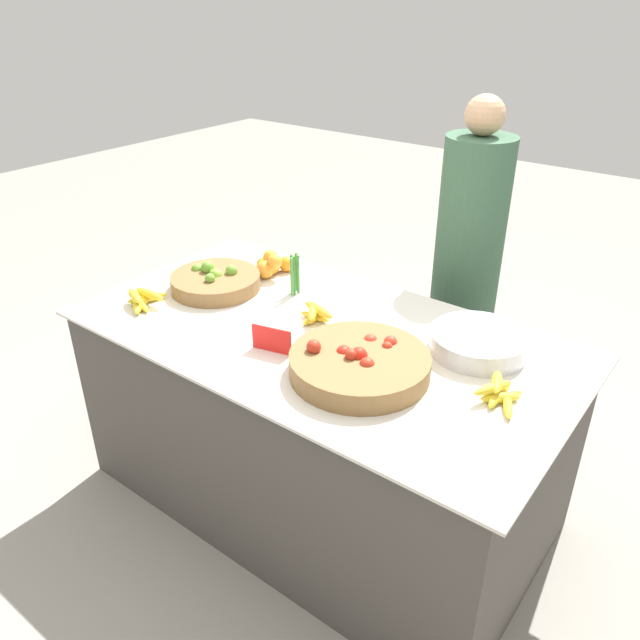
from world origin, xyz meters
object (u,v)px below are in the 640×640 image
(tomato_basket, at_px, (359,364))
(metal_bowl, at_px, (478,342))
(lime_bowl, at_px, (215,281))
(vendor_person, at_px, (464,285))
(price_sign, at_px, (272,340))

(tomato_basket, height_order, metal_bowl, tomato_basket)
(lime_bowl, relative_size, vendor_person, 0.24)
(metal_bowl, xyz_separation_m, price_sign, (-0.56, -0.43, 0.01))
(price_sign, height_order, vendor_person, vendor_person)
(tomato_basket, relative_size, vendor_person, 0.30)
(lime_bowl, relative_size, tomato_basket, 0.81)
(price_sign, xyz_separation_m, vendor_person, (0.22, 1.06, -0.13))
(tomato_basket, xyz_separation_m, vendor_person, (-0.10, 1.00, -0.12))
(tomato_basket, distance_m, vendor_person, 1.01)
(tomato_basket, bearing_deg, metal_bowl, 56.11)
(vendor_person, bearing_deg, lime_bowl, -131.57)
(tomato_basket, bearing_deg, price_sign, -168.40)
(lime_bowl, relative_size, price_sign, 2.53)
(lime_bowl, height_order, tomato_basket, tomato_basket)
(lime_bowl, bearing_deg, tomato_basket, -11.48)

